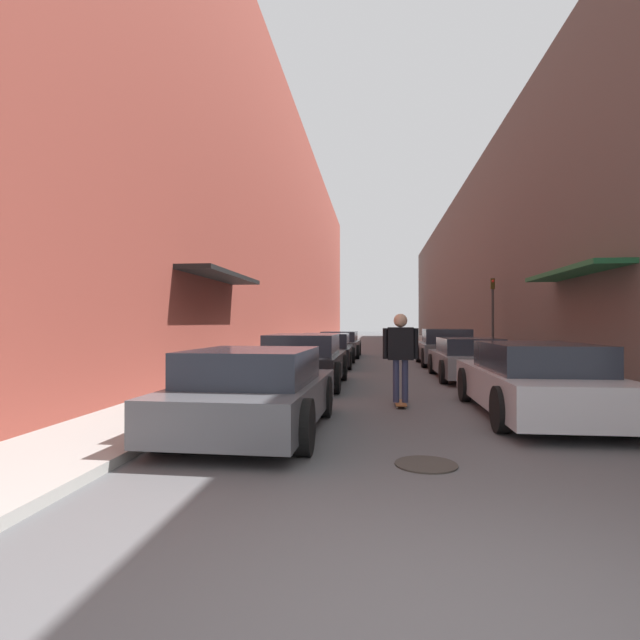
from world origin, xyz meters
The scene contains 15 objects.
ground centered at (0.00, 24.85, 0.00)m, with size 136.66×136.66×0.00m, color #515154.
curb_strip_left centered at (-4.13, 31.06, 0.06)m, with size 1.80×62.12×0.12m.
curb_strip_right centered at (4.13, 31.06, 0.06)m, with size 1.80×62.12×0.12m.
building_row_left centered at (-7.03, 31.06, 7.15)m, with size 4.90×62.12×14.29m.
building_row_right centered at (7.03, 31.05, 5.14)m, with size 4.90×62.12×10.28m.
parked_car_left_0 centered at (-2.16, 4.61, 0.60)m, with size 2.00×4.05×1.22m.
parked_car_left_1 centered at (-2.21, 9.97, 0.64)m, with size 2.01×4.26×1.31m.
parked_car_left_2 centered at (-2.23, 15.83, 0.59)m, with size 2.02×4.56×1.22m.
parked_car_left_3 centered at (-2.07, 20.86, 0.59)m, with size 1.89×4.06×1.21m.
parked_car_right_0 centered at (2.29, 6.36, 0.62)m, with size 1.96×4.74×1.26m.
parked_car_right_1 centered at (2.22, 12.09, 0.57)m, with size 1.89×4.28×1.17m.
parked_car_right_2 centered at (2.24, 16.83, 0.66)m, with size 2.02×3.95×1.38m.
skateboarder centered at (0.07, 7.16, 1.09)m, with size 0.68×0.78×1.77m.
manhole_cover centered at (0.16, 3.18, 0.01)m, with size 0.70×0.70×0.02m.
traffic_light centered at (4.50, 19.16, 2.21)m, with size 0.16×0.22×3.36m.
Camera 1 is at (-0.40, -2.51, 1.59)m, focal length 28.00 mm.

